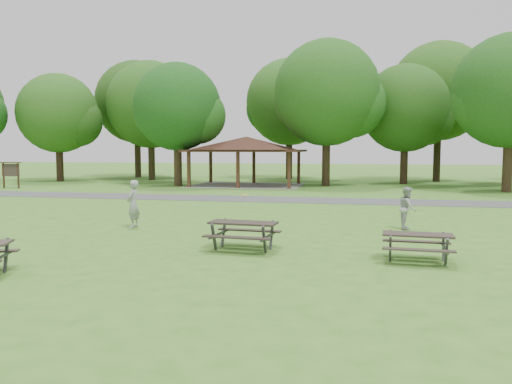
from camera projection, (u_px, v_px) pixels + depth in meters
The scene contains 18 objects.
ground at pixel (193, 249), 14.20m from camera, with size 160.00×160.00×0.00m, color #3E7521.
asphalt_path at pixel (276, 199), 27.85m from camera, with size 120.00×3.20×0.02m, color #464649.
pavilion at pixel (246, 146), 38.15m from camera, with size 8.60×7.01×3.76m.
notice_board at pixel (11, 170), 35.77m from camera, with size 1.60×0.30×1.88m.
tree_row_b at pixel (59, 116), 42.91m from camera, with size 7.14×6.80×9.28m.
tree_row_c at pixel (152, 107), 44.80m from camera, with size 8.19×7.80×10.67m.
tree_row_d at pixel (178, 110), 37.50m from camera, with size 6.93×6.60×9.27m.
tree_row_e at pixel (328, 96), 37.57m from camera, with size 8.40×8.00×11.02m.
tree_row_f at pixel (406, 111), 39.82m from camera, with size 7.35×7.00×9.55m.
tree_row_g at pixel (512, 94), 32.20m from camera, with size 7.77×7.40×10.25m.
tree_deep_a at pixel (138, 105), 48.78m from camera, with size 8.40×8.00×11.38m.
tree_deep_b at pixel (290, 105), 46.18m from camera, with size 8.40×8.00×11.13m.
tree_deep_c at pixel (440, 94), 42.46m from camera, with size 8.82×8.40×11.90m.
picnic_table_middle at pixel (243, 229), 14.01m from camera, with size 1.99×1.65×0.82m.
picnic_table_far at pixel (417, 240), 12.53m from camera, with size 1.77×1.46×0.74m.
frisbee_in_flight at pixel (245, 195), 17.75m from camera, with size 0.34×0.34×0.02m.
frisbee_thrower at pixel (133, 204), 17.91m from camera, with size 0.63×0.41×1.72m, color gray.
frisbee_catcher at pixel (407, 208), 17.60m from camera, with size 0.73×0.57×1.51m, color #AAAAAD.
Camera 1 is at (4.68, -13.33, 2.85)m, focal length 35.00 mm.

